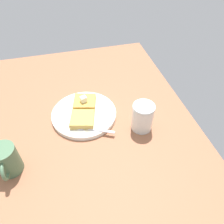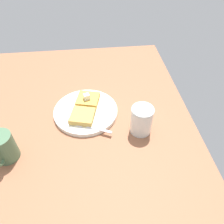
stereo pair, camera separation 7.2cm
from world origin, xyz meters
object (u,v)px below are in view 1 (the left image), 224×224
at_px(fork, 87,128).
at_px(syrup_jar, 142,117).
at_px(plate, 84,114).
at_px(coffee_mug, 7,160).

relative_size(fork, syrup_jar, 1.53).
xyz_separation_m(plate, coffee_mug, (0.16, -0.23, 0.04)).
distance_m(fork, syrup_jar, 0.18).
height_order(plate, coffee_mug, coffee_mug).
height_order(plate, fork, fork).
xyz_separation_m(syrup_jar, coffee_mug, (0.06, -0.41, -0.00)).
bearing_deg(fork, syrup_jar, 82.24).
height_order(syrup_jar, coffee_mug, syrup_jar).
distance_m(syrup_jar, coffee_mug, 0.42).
xyz_separation_m(plate, syrup_jar, (0.10, 0.18, 0.04)).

